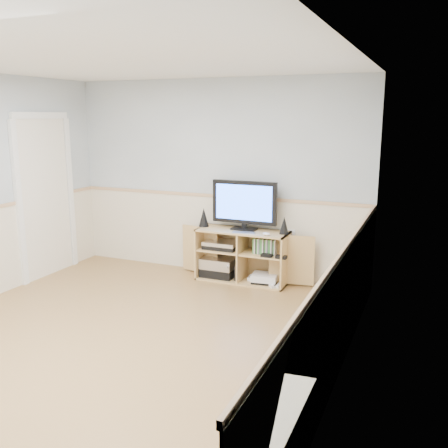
{
  "coord_description": "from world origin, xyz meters",
  "views": [
    {
      "loc": [
        2.58,
        -3.61,
        2.03
      ],
      "look_at": [
        0.54,
        1.2,
        0.9
      ],
      "focal_mm": 40.0,
      "sensor_mm": 36.0,
      "label": 1
    }
  ],
  "objects_px": {
    "keyboard": "(244,233)",
    "monitor": "(244,204)",
    "game_consoles": "(264,278)",
    "media_cabinet": "(244,254)"
  },
  "relations": [
    {
      "from": "media_cabinet",
      "to": "keyboard",
      "type": "xyz_separation_m",
      "value": [
        0.07,
        -0.19,
        0.32
      ]
    },
    {
      "from": "keyboard",
      "to": "game_consoles",
      "type": "bearing_deg",
      "value": 18.47
    },
    {
      "from": "monitor",
      "to": "keyboard",
      "type": "xyz_separation_m",
      "value": [
        0.07,
        -0.19,
        -0.32
      ]
    },
    {
      "from": "monitor",
      "to": "keyboard",
      "type": "bearing_deg",
      "value": -70.64
    },
    {
      "from": "monitor",
      "to": "game_consoles",
      "type": "bearing_deg",
      "value": -11.69
    },
    {
      "from": "game_consoles",
      "to": "monitor",
      "type": "bearing_deg",
      "value": 168.31
    },
    {
      "from": "media_cabinet",
      "to": "monitor",
      "type": "xyz_separation_m",
      "value": [
        -0.0,
        -0.0,
        0.65
      ]
    },
    {
      "from": "keyboard",
      "to": "game_consoles",
      "type": "distance_m",
      "value": 0.64
    },
    {
      "from": "keyboard",
      "to": "monitor",
      "type": "bearing_deg",
      "value": 98.58
    },
    {
      "from": "keyboard",
      "to": "game_consoles",
      "type": "xyz_separation_m",
      "value": [
        0.23,
        0.13,
        -0.59
      ]
    }
  ]
}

